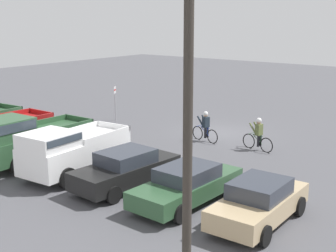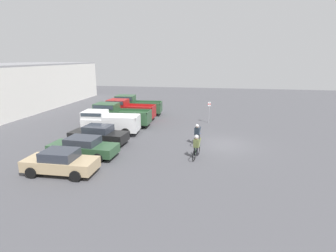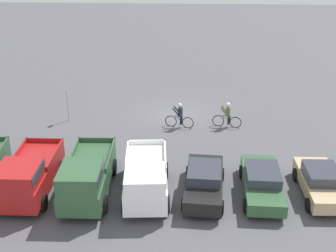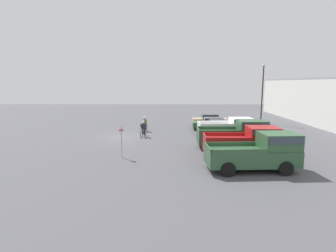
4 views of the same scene
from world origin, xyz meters
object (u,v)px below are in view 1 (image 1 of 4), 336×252
(cyclist_0, at_px, (205,126))
(lamppost, at_px, (188,151))
(cyclist_1, at_px, (258,134))
(pickup_truck_0, at_px, (71,150))
(sedan_2, at_px, (126,169))
(sedan_1, at_px, (187,184))
(pickup_truck_1, at_px, (27,138))
(sedan_0, at_px, (259,202))
(fire_lane_sign, at_px, (115,99))

(cyclist_0, xyz_separation_m, lamppost, (-8.93, 14.42, 3.59))
(lamppost, bearing_deg, cyclist_1, -67.93)
(cyclist_1, xyz_separation_m, lamppost, (-5.92, 14.59, 3.56))
(cyclist_1, relative_size, lamppost, 0.24)
(cyclist_1, bearing_deg, pickup_truck_0, 61.27)
(sedan_2, height_order, lamppost, lamppost)
(cyclist_0, bearing_deg, cyclist_1, -176.73)
(sedan_1, height_order, pickup_truck_1, pickup_truck_1)
(cyclist_0, bearing_deg, sedan_0, 132.75)
(pickup_truck_0, bearing_deg, pickup_truck_1, 2.38)
(sedan_1, bearing_deg, cyclist_1, -81.90)
(sedan_1, height_order, pickup_truck_0, pickup_truck_0)
(sedan_1, bearing_deg, lamppost, 124.93)
(sedan_2, bearing_deg, cyclist_0, -80.33)
(pickup_truck_1, bearing_deg, cyclist_0, -117.80)
(sedan_0, distance_m, fire_lane_sign, 16.40)
(sedan_1, distance_m, fire_lane_sign, 14.08)
(sedan_2, relative_size, lamppost, 0.61)
(sedan_1, height_order, sedan_2, sedan_2)
(sedan_2, xyz_separation_m, lamppost, (-7.62, 6.75, 3.66))
(pickup_truck_1, distance_m, cyclist_0, 9.20)
(sedan_0, height_order, pickup_truck_0, pickup_truck_0)
(sedan_0, bearing_deg, sedan_1, 0.79)
(pickup_truck_0, distance_m, pickup_truck_1, 2.82)
(sedan_1, xyz_separation_m, cyclist_0, (4.11, -7.51, 0.12))
(sedan_0, height_order, fire_lane_sign, fire_lane_sign)
(fire_lane_sign, distance_m, lamppost, 22.39)
(sedan_0, distance_m, pickup_truck_0, 8.41)
(cyclist_0, distance_m, cyclist_1, 3.02)
(cyclist_0, relative_size, fire_lane_sign, 0.79)
(cyclist_0, height_order, lamppost, lamppost)
(pickup_truck_0, bearing_deg, sedan_1, -174.86)
(sedan_1, relative_size, lamppost, 0.63)
(sedan_0, xyz_separation_m, lamppost, (-2.02, 6.94, 3.68))
(cyclist_1, bearing_deg, sedan_2, 77.72)
(pickup_truck_1, xyz_separation_m, cyclist_1, (-7.30, -8.30, -0.33))
(pickup_truck_0, xyz_separation_m, lamppost, (-10.40, 6.40, 3.31))
(fire_lane_sign, bearing_deg, lamppost, 136.95)
(sedan_0, xyz_separation_m, pickup_truck_0, (8.38, 0.54, 0.38))
(sedan_0, relative_size, sedan_1, 0.89)
(pickup_truck_0, distance_m, cyclist_1, 9.34)
(lamppost, bearing_deg, sedan_0, -73.77)
(pickup_truck_0, height_order, cyclist_1, pickup_truck_0)
(sedan_1, distance_m, cyclist_1, 7.76)
(sedan_1, relative_size, fire_lane_sign, 2.06)
(fire_lane_sign, bearing_deg, pickup_truck_1, 108.70)
(sedan_0, distance_m, sedan_1, 2.80)
(pickup_truck_0, xyz_separation_m, pickup_truck_1, (2.81, 0.12, 0.08))
(sedan_1, distance_m, sedan_2, 2.80)
(pickup_truck_1, height_order, cyclist_0, pickup_truck_1)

